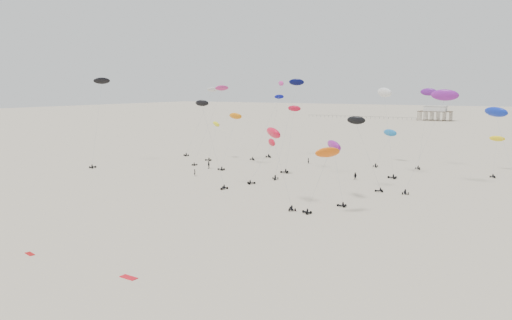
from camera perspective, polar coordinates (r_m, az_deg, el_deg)
The scene contains 30 objects.
ground_plane at distance 208.97m, azimuth 15.33°, elevation 1.95°, with size 900.00×900.00×0.00m, color beige.
pavilion_main at distance 357.17m, azimuth 19.79°, elevation 4.94°, with size 21.00×13.00×9.80m.
pier_fence at distance 369.76m, azimuth 11.78°, elevation 4.82°, with size 80.20×0.20×1.50m.
rig_0 at distance 145.20m, azimuth 25.77°, elevation 1.43°, with size 4.36×15.65×15.05m.
rig_1 at distance 148.21m, azimuth -4.52°, elevation 6.57°, with size 4.54×14.87×23.86m.
rig_2 at distance 168.76m, azimuth -6.07°, elevation 5.46°, with size 3.76×17.41×24.69m.
rig_3 at distance 109.79m, azimuth -5.14°, elevation 2.42°, with size 8.56×2.82×19.40m.
rig_4 at distance 122.69m, azimuth 3.87°, elevation 5.47°, with size 4.70×10.10×24.33m.
rig_5 at distance 124.22m, azimuth 1.33°, elevation 1.11°, with size 5.53×17.69×16.18m.
rig_6 at distance 151.83m, azimuth 14.81°, elevation 2.40°, with size 5.30×16.02×14.65m.
rig_7 at distance 157.54m, azimuth 1.41°, elevation 4.35°, with size 4.52×16.63×22.71m.
rig_8 at distance 93.09m, azimuth 2.29°, elevation 1.98°, with size 9.42×7.15×15.00m.
rig_9 at distance 110.14m, azimuth 11.91°, elevation 2.87°, with size 9.23×3.23×16.02m.
rig_10 at distance 154.84m, azimuth -4.76°, elevation 3.25°, with size 4.83×8.99×12.04m.
rig_11 at distance 158.97m, azimuth 2.28°, elevation 5.28°, with size 4.55×7.99×24.17m.
rig_12 at distance 132.55m, azimuth 4.00°, elevation 3.26°, with size 4.30×9.55×17.53m.
rig_13 at distance 129.23m, azimuth 14.61°, elevation 6.04°, with size 8.17×8.83×22.21m.
rig_14 at distance 92.57m, azimuth 26.41°, elevation 2.48°, with size 10.49×15.02×21.14m.
rig_15 at distance 118.75m, azimuth 20.37°, elevation 5.96°, with size 8.75×17.93×24.14m.
rig_16 at distance 152.29m, azimuth -17.41°, elevation 6.81°, with size 9.44×14.24×26.02m.
rig_17 at distance 141.33m, azimuth -2.66°, elevation 3.95°, with size 5.99×13.64×17.00m.
rig_18 at distance 145.78m, azimuth 18.95°, elevation 6.03°, with size 5.05×8.88×21.94m.
rig_19 at distance 98.77m, azimuth 9.00°, elevation 0.96°, with size 7.71×9.32×12.59m.
rig_20 at distance 86.88m, azimuth 7.80°, elevation -0.21°, with size 6.56×5.05×12.12m.
spectator_0 at distance 126.16m, azimuth -7.00°, elevation -1.81°, with size 0.72×0.49×1.98m, color black.
spectator_1 at distance 122.04m, azimuth 11.27°, elevation -2.25°, with size 1.04×0.61×2.13m, color black.
spectator_2 at distance 137.30m, azimuth -5.42°, elevation -0.97°, with size 1.37×0.74×2.33m, color black.
spectator_3 at distance 145.76m, azimuth 6.00°, elevation -0.44°, with size 0.73×0.50×2.01m, color black.
grounded_kite_a at distance 61.54m, azimuth -14.34°, elevation -12.91°, with size 2.20×0.90×0.08m, color red.
grounded_kite_b at distance 73.99m, azimuth -24.43°, elevation -9.76°, with size 1.80×0.70×0.07m, color #BD0B0C.
Camera 1 is at (50.72, -1.52, 21.97)m, focal length 35.00 mm.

